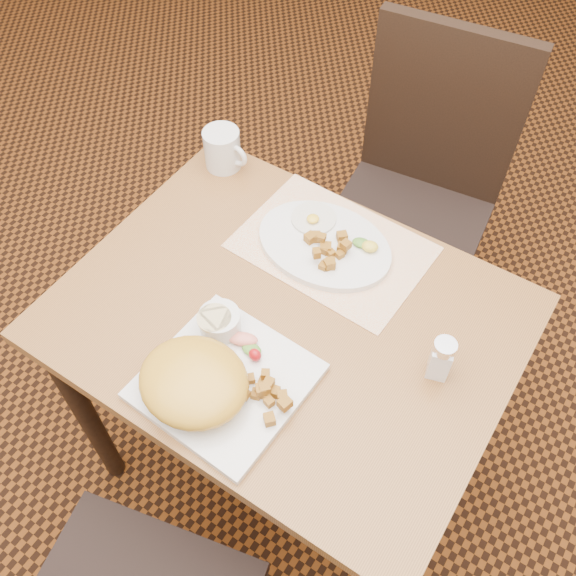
# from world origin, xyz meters

# --- Properties ---
(ground) EXTENTS (8.00, 8.00, 0.00)m
(ground) POSITION_xyz_m (0.00, 0.00, 0.00)
(ground) COLOR black
(ground) RESTS_ON ground
(table) EXTENTS (0.90, 0.70, 0.75)m
(table) POSITION_xyz_m (0.00, 0.00, 0.64)
(table) COLOR #945F2D
(table) RESTS_ON ground
(chair_far) EXTENTS (0.47, 0.48, 0.97)m
(chair_far) POSITION_xyz_m (-0.01, 0.69, 0.54)
(chair_far) COLOR black
(chair_far) RESTS_ON ground
(placemat) EXTENTS (0.41, 0.30, 0.00)m
(placemat) POSITION_xyz_m (-0.01, 0.20, 0.75)
(placemat) COLOR white
(placemat) RESTS_ON table
(plate_square) EXTENTS (0.29, 0.29, 0.02)m
(plate_square) POSITION_xyz_m (-0.01, -0.19, 0.76)
(plate_square) COLOR silver
(plate_square) RESTS_ON table
(plate_oval) EXTENTS (0.31, 0.23, 0.02)m
(plate_oval) POSITION_xyz_m (-0.03, 0.19, 0.76)
(plate_oval) COLOR silver
(plate_oval) RESTS_ON placemat
(hollandaise_mound) EXTENTS (0.21, 0.18, 0.08)m
(hollandaise_mound) POSITION_xyz_m (-0.04, -0.24, 0.80)
(hollandaise_mound) COLOR gold
(hollandaise_mound) RESTS_ON plate_square
(ramekin) EXTENTS (0.08, 0.08, 0.04)m
(ramekin) POSITION_xyz_m (-0.08, -0.11, 0.79)
(ramekin) COLOR silver
(ramekin) RESTS_ON plate_square
(garnish_sq) EXTENTS (0.09, 0.06, 0.03)m
(garnish_sq) POSITION_xyz_m (-0.01, -0.11, 0.78)
(garnish_sq) COLOR #387223
(garnish_sq) RESTS_ON plate_square
(fried_egg) EXTENTS (0.10, 0.10, 0.02)m
(fried_egg) POSITION_xyz_m (-0.08, 0.24, 0.77)
(fried_egg) COLOR white
(fried_egg) RESTS_ON plate_oval
(garnish_ov) EXTENTS (0.07, 0.04, 0.02)m
(garnish_ov) POSITION_xyz_m (0.06, 0.23, 0.78)
(garnish_ov) COLOR #387223
(garnish_ov) RESTS_ON plate_oval
(salt_shaker) EXTENTS (0.05, 0.05, 0.10)m
(salt_shaker) POSITION_xyz_m (0.31, 0.04, 0.80)
(salt_shaker) COLOR white
(salt_shaker) RESTS_ON table
(coffee_mug) EXTENTS (0.12, 0.09, 0.10)m
(coffee_mug) POSITION_xyz_m (-0.37, 0.29, 0.80)
(coffee_mug) COLOR silver
(coffee_mug) RESTS_ON table
(home_fries_sq) EXTENTS (0.11, 0.09, 0.03)m
(home_fries_sq) POSITION_xyz_m (0.08, -0.18, 0.78)
(home_fries_sq) COLOR #A86D1B
(home_fries_sq) RESTS_ON plate_square
(home_fries_ov) EXTENTS (0.10, 0.11, 0.03)m
(home_fries_ov) POSITION_xyz_m (-0.01, 0.17, 0.78)
(home_fries_ov) COLOR #A86D1B
(home_fries_ov) RESTS_ON plate_oval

